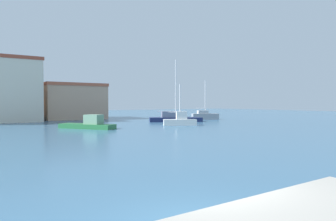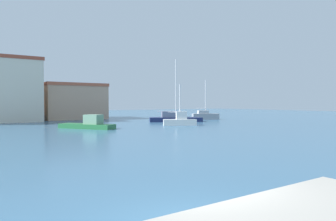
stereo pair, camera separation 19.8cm
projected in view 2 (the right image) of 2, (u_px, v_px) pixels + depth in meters
water at (188, 130)px, 31.56m from camera, size 160.00×160.00×0.00m
sailboat_grey_distant_north at (205, 116)px, 50.29m from camera, size 4.58×3.32×6.53m
sailboat_white_outer_mooring at (180, 120)px, 37.33m from camera, size 4.14×2.95×5.09m
sailboat_navy_inner_mooring at (174, 118)px, 44.52m from camera, size 7.89×5.52×9.17m
motorboat_green_distant_east at (89, 124)px, 32.73m from camera, size 5.14×6.12×1.53m
waterfront_apartments at (71, 101)px, 52.90m from camera, size 10.01×10.18×6.06m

